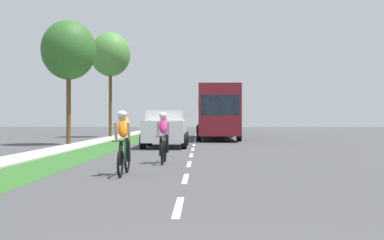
{
  "coord_description": "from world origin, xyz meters",
  "views": [
    {
      "loc": [
        0.34,
        -2.61,
        1.38
      ],
      "look_at": [
        -0.09,
        21.86,
        1.33
      ],
      "focal_mm": 44.05,
      "sensor_mm": 36.0,
      "label": 1
    }
  ],
  "objects_px": {
    "suv_white": "(166,128)",
    "bus_maroon": "(217,110)",
    "cyclist_lead": "(124,142)",
    "street_tree_near": "(69,51)",
    "sedan_blue": "(214,125)",
    "street_tree_far": "(110,55)",
    "cyclist_trailing": "(164,137)"
  },
  "relations": [
    {
      "from": "street_tree_far",
      "to": "cyclist_trailing",
      "type": "bearing_deg",
      "value": -74.83
    },
    {
      "from": "sedan_blue",
      "to": "street_tree_near",
      "type": "height_order",
      "value": "street_tree_near"
    },
    {
      "from": "cyclist_trailing",
      "to": "sedan_blue",
      "type": "xyz_separation_m",
      "value": [
        2.62,
        34.55,
        -0.04
      ]
    },
    {
      "from": "cyclist_trailing",
      "to": "street_tree_near",
      "type": "height_order",
      "value": "street_tree_near"
    },
    {
      "from": "suv_white",
      "to": "bus_maroon",
      "type": "height_order",
      "value": "bus_maroon"
    },
    {
      "from": "suv_white",
      "to": "bus_maroon",
      "type": "xyz_separation_m",
      "value": [
        2.84,
        9.81,
        1.03
      ]
    },
    {
      "from": "cyclist_lead",
      "to": "bus_maroon",
      "type": "height_order",
      "value": "bus_maroon"
    },
    {
      "from": "cyclist_trailing",
      "to": "street_tree_near",
      "type": "xyz_separation_m",
      "value": [
        -5.89,
        10.36,
        4.23
      ]
    },
    {
      "from": "cyclist_lead",
      "to": "sedan_blue",
      "type": "xyz_separation_m",
      "value": [
        3.36,
        37.65,
        -0.04
      ]
    },
    {
      "from": "cyclist_lead",
      "to": "sedan_blue",
      "type": "relative_size",
      "value": 0.4
    },
    {
      "from": "cyclist_lead",
      "to": "suv_white",
      "type": "distance_m",
      "value": 11.55
    },
    {
      "from": "street_tree_far",
      "to": "street_tree_near",
      "type": "bearing_deg",
      "value": -91.01
    },
    {
      "from": "cyclist_trailing",
      "to": "bus_maroon",
      "type": "distance_m",
      "value": 18.43
    },
    {
      "from": "sedan_blue",
      "to": "street_tree_far",
      "type": "bearing_deg",
      "value": -121.63
    },
    {
      "from": "street_tree_far",
      "to": "bus_maroon",
      "type": "bearing_deg",
      "value": -19.2
    },
    {
      "from": "suv_white",
      "to": "street_tree_far",
      "type": "bearing_deg",
      "value": 112.24
    },
    {
      "from": "cyclist_lead",
      "to": "cyclist_trailing",
      "type": "distance_m",
      "value": 3.19
    },
    {
      "from": "cyclist_lead",
      "to": "bus_maroon",
      "type": "distance_m",
      "value": 21.6
    },
    {
      "from": "suv_white",
      "to": "bus_maroon",
      "type": "relative_size",
      "value": 0.41
    },
    {
      "from": "cyclist_lead",
      "to": "street_tree_near",
      "type": "height_order",
      "value": "street_tree_near"
    },
    {
      "from": "bus_maroon",
      "to": "street_tree_far",
      "type": "height_order",
      "value": "street_tree_far"
    },
    {
      "from": "cyclist_trailing",
      "to": "sedan_blue",
      "type": "relative_size",
      "value": 0.4
    },
    {
      "from": "cyclist_trailing",
      "to": "suv_white",
      "type": "distance_m",
      "value": 8.46
    },
    {
      "from": "sedan_blue",
      "to": "street_tree_far",
      "type": "relative_size",
      "value": 0.54
    },
    {
      "from": "cyclist_lead",
      "to": "bus_maroon",
      "type": "relative_size",
      "value": 0.15
    },
    {
      "from": "bus_maroon",
      "to": "street_tree_far",
      "type": "xyz_separation_m",
      "value": [
        -7.99,
        2.78,
        4.29
      ]
    },
    {
      "from": "cyclist_lead",
      "to": "street_tree_far",
      "type": "distance_m",
      "value": 25.24
    },
    {
      "from": "bus_maroon",
      "to": "street_tree_near",
      "type": "xyz_separation_m",
      "value": [
        -8.18,
        -7.9,
        3.06
      ]
    },
    {
      "from": "street_tree_near",
      "to": "street_tree_far",
      "type": "distance_m",
      "value": 10.75
    },
    {
      "from": "cyclist_lead",
      "to": "street_tree_near",
      "type": "relative_size",
      "value": 0.26
    },
    {
      "from": "cyclist_lead",
      "to": "street_tree_far",
      "type": "relative_size",
      "value": 0.22
    },
    {
      "from": "suv_white",
      "to": "bus_maroon",
      "type": "distance_m",
      "value": 10.27
    }
  ]
}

